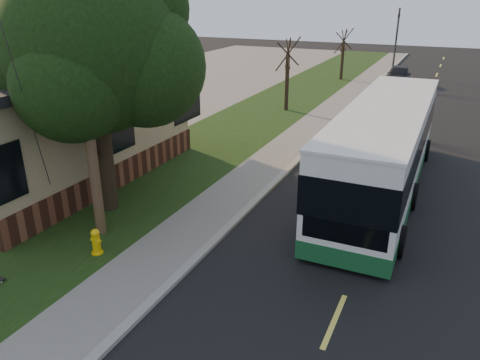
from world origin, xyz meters
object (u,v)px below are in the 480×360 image
Objects in this scene: bare_tree_near at (287,75)px; transit_bus at (384,147)px; dumpster at (6,162)px; leafy_tree at (96,49)px; traffic_signal at (396,37)px; distant_car at (399,75)px; utility_pole at (82,78)px; bare_tree_far at (343,55)px; fire_hydrant at (96,241)px.

bare_tree_near is 0.37× the size of transit_bus.
bare_tree_near reaches higher than dumpster.
traffic_signal is at bearing 81.53° from leafy_tree.
bare_tree_near is 12.54m from transit_bus.
transit_bus is 22.31m from distant_car.
bare_tree_far is (0.31, 29.01, -2.63)m from utility_pole.
utility_pole is at bearing -105.65° from distant_car.
leafy_tree reaches higher than transit_bus.
transit_bus is 7.08× the size of dumpster.
dumpster is 29.07m from distant_car.
dumpster is (-10.00, -31.01, -2.46)m from traffic_signal.
bare_tree_far is (0.50, 12.00, -0.15)m from bare_tree_near.
fire_hydrant is at bearing -59.33° from leafy_tree.
utility_pole is 33.26m from traffic_signal.
leafy_tree is at bearing -147.11° from transit_bus.
bare_tree_far is at bearing 106.69° from transit_bus.
bare_tree_near is 12.01m from bare_tree_far.
utility_pole reaches higher than transit_bus.
utility_pole is at bearing 125.38° from fire_hydrant.
dumpster is (-5.33, 0.35, -4.47)m from leafy_tree.
bare_tree_far is 27.81m from dumpster.
traffic_signal is (4.00, 16.00, 1.01)m from bare_tree_near.
leafy_tree is 1.83× the size of distant_car.
fire_hydrant is at bearing -104.02° from distant_car.
fire_hydrant is 0.17× the size of bare_tree_near.
utility_pole is 2.25× the size of bare_tree_far.
bare_tree_near is 1.07× the size of bare_tree_far.
dumpster is at bearing 156.54° from fire_hydrant.
traffic_signal is 4.87m from distant_car.
traffic_signal is at bearing 84.79° from fire_hydrant.
bare_tree_far is 23.26m from transit_bus.
bare_tree_far is 5.44m from traffic_signal.
fire_hydrant is at bearing -89.24° from bare_tree_far.
bare_tree_far is (1.17, 27.35, -3.16)m from leafy_tree.
traffic_signal is (3.10, 34.00, 2.73)m from fire_hydrant.
bare_tree_far is at bearing 90.76° from fire_hydrant.
fire_hydrant is at bearing -87.14° from bare_tree_near.
leafy_tree reaches higher than traffic_signal.
leafy_tree is 15.66m from bare_tree_near.
dumpster is (-6.50, -27.01, -1.30)m from bare_tree_far.
utility_pole reaches higher than bare_tree_near.
distant_car is (11.00, 26.91, 0.03)m from dumpster.
fire_hydrant is 30.04m from bare_tree_far.
fire_hydrant is 18.10m from bare_tree_near.
utility_pole is at bearing -90.60° from bare_tree_far.
transit_bus is 2.76× the size of distant_car.
transit_bus is at bearing -83.10° from traffic_signal.
leafy_tree is 27.56m from bare_tree_far.
bare_tree_near is 16.52m from traffic_signal.
dumpster is at bearing -103.53° from bare_tree_far.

